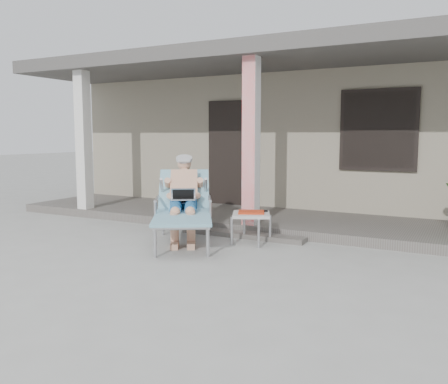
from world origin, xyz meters
The scene contains 7 objects.
ground centered at (0.00, 0.00, 0.00)m, with size 60.00×60.00×0.00m, color #9E9E99.
house centered at (0.00, 6.50, 1.67)m, with size 10.40×5.40×3.30m.
porch_deck centered at (0.00, 3.00, 0.07)m, with size 10.00×2.00×0.15m, color #605B56.
porch_overhang centered at (0.00, 2.95, 2.79)m, with size 10.00×2.30×2.85m.
porch_step centered at (0.00, 1.85, 0.04)m, with size 2.00×0.30×0.07m, color #605B56.
lounger centered at (-0.69, 1.25, 0.83)m, with size 1.69×2.10×1.34m.
side_table centered at (0.29, 1.53, 0.40)m, with size 0.69×0.69×0.47m.
Camera 1 is at (3.08, -4.63, 1.56)m, focal length 38.00 mm.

